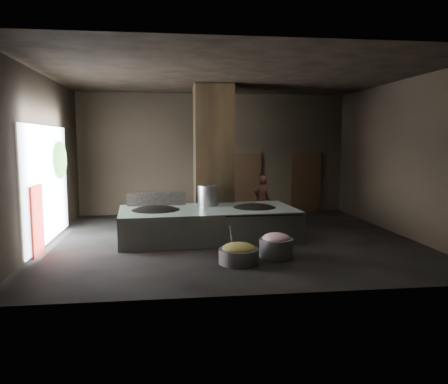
{
  "coord_description": "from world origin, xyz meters",
  "views": [
    {
      "loc": [
        -1.73,
        -11.93,
        2.76
      ],
      "look_at": [
        -0.11,
        0.74,
        1.25
      ],
      "focal_mm": 35.0,
      "sensor_mm": 36.0,
      "label": 1
    }
  ],
  "objects": [
    {
      "name": "meat_fill",
      "position": [
        0.8,
        -2.02,
        0.45
      ],
      "size": [
        0.67,
        0.67,
        0.25
      ],
      "primitive_type": "ellipsoid",
      "color": "#C97887",
      "rests_on": "meat_basin"
    },
    {
      "name": "left_opening",
      "position": [
        -4.95,
        0.2,
        1.6
      ],
      "size": [
        0.04,
        4.2,
        3.1
      ],
      "primitive_type": "cube",
      "color": "white",
      "rests_on": "ground"
    },
    {
      "name": "doorway_near_glow",
      "position": [
        1.36,
        4.59,
        1.05
      ],
      "size": [
        0.87,
        0.04,
        2.07
      ],
      "primitive_type": "cube",
      "color": "#8C6647",
      "rests_on": "ground"
    },
    {
      "name": "doorway_far_glow",
      "position": [
        3.47,
        4.5,
        1.05
      ],
      "size": [
        0.87,
        0.04,
        2.05
      ],
      "primitive_type": "cube",
      "color": "#8C6647",
      "rests_on": "ground"
    },
    {
      "name": "floor",
      "position": [
        0.0,
        0.0,
        -0.05
      ],
      "size": [
        10.0,
        9.0,
        0.1
      ],
      "primitive_type": "cube",
      "color": "black",
      "rests_on": "ground"
    },
    {
      "name": "platform_cap",
      "position": [
        -0.63,
        0.19,
        0.82
      ],
      "size": [
        4.8,
        2.3,
        0.03
      ],
      "primitive_type": "cube",
      "color": "black",
      "rests_on": "hearth_platform"
    },
    {
      "name": "ladle",
      "position": [
        -0.33,
        -2.29,
        0.55
      ],
      "size": [
        0.15,
        0.35,
        0.65
      ],
      "primitive_type": "cylinder",
      "rotation": [
        0.49,
        0.0,
        -0.36
      ],
      "color": "#ABADB3",
      "rests_on": "veg_basin"
    },
    {
      "name": "veg_fill",
      "position": [
        -0.18,
        -2.44,
        0.35
      ],
      "size": [
        0.75,
        0.75,
        0.23
      ],
      "primitive_type": "ellipsoid",
      "color": "olive",
      "rests_on": "veg_basin"
    },
    {
      "name": "ceiling",
      "position": [
        0.0,
        0.0,
        4.55
      ],
      "size": [
        10.0,
        9.0,
        0.1
      ],
      "primitive_type": "cube",
      "color": "black",
      "rests_on": "back_wall"
    },
    {
      "name": "wok_right",
      "position": [
        0.72,
        0.24,
        0.75
      ],
      "size": [
        1.44,
        1.44,
        0.41
      ],
      "primitive_type": "ellipsoid",
      "color": "black",
      "rests_on": "hearth_platform"
    },
    {
      "name": "left_wall",
      "position": [
        -5.05,
        0.0,
        2.25
      ],
      "size": [
        0.1,
        9.0,
        4.5
      ],
      "primitive_type": "cube",
      "color": "black",
      "rests_on": "ground"
    },
    {
      "name": "splash_guard",
      "position": [
        -2.08,
        0.94,
        1.03
      ],
      "size": [
        1.71,
        0.18,
        0.43
      ],
      "primitive_type": "cube",
      "rotation": [
        0.0,
        0.0,
        0.07
      ],
      "color": "black",
      "rests_on": "hearth_platform"
    },
    {
      "name": "wok_right_rim",
      "position": [
        0.72,
        0.24,
        0.82
      ],
      "size": [
        1.47,
        1.47,
        0.05
      ],
      "primitive_type": "cylinder",
      "color": "black",
      "rests_on": "hearth_platform"
    },
    {
      "name": "wok_left_rim",
      "position": [
        -2.08,
        0.14,
        0.82
      ],
      "size": [
        1.58,
        1.58,
        0.05
      ],
      "primitive_type": "cylinder",
      "color": "black",
      "rests_on": "hearth_platform"
    },
    {
      "name": "pillar",
      "position": [
        -0.3,
        1.9,
        2.25
      ],
      "size": [
        1.2,
        1.2,
        4.5
      ],
      "primitive_type": "cube",
      "color": "black",
      "rests_on": "ground"
    },
    {
      "name": "cook",
      "position": [
        1.37,
        2.3,
        0.8
      ],
      "size": [
        0.65,
        0.49,
        1.61
      ],
      "primitive_type": "imported",
      "rotation": [
        0.0,
        0.0,
        3.35
      ],
      "color": "brown",
      "rests_on": "ground"
    },
    {
      "name": "veg_basin",
      "position": [
        -0.18,
        -2.44,
        0.17
      ],
      "size": [
        0.98,
        0.98,
        0.34
      ],
      "primitive_type": "cylinder",
      "rotation": [
        0.0,
        0.0,
        0.08
      ],
      "color": "slate",
      "rests_on": "ground"
    },
    {
      "name": "meat_basin",
      "position": [
        0.8,
        -2.02,
        0.22
      ],
      "size": [
        1.0,
        1.0,
        0.44
      ],
      "primitive_type": "cylinder",
      "rotation": [
        0.0,
        0.0,
        -0.3
      ],
      "color": "slate",
      "rests_on": "ground"
    },
    {
      "name": "doorway_near",
      "position": [
        1.2,
        4.45,
        1.1
      ],
      "size": [
        1.18,
        0.08,
        2.38
      ],
      "primitive_type": "cube",
      "color": "black",
      "rests_on": "ground"
    },
    {
      "name": "right_wall",
      "position": [
        5.05,
        0.0,
        2.25
      ],
      "size": [
        0.1,
        9.0,
        4.5
      ],
      "primitive_type": "cube",
      "color": "black",
      "rests_on": "ground"
    },
    {
      "name": "stock_pot",
      "position": [
        -0.58,
        0.74,
        1.13
      ],
      "size": [
        0.6,
        0.6,
        0.64
      ],
      "primitive_type": "cylinder",
      "color": "#ABADB3",
      "rests_on": "hearth_platform"
    },
    {
      "name": "wok_left",
      "position": [
        -2.08,
        0.14,
        0.75
      ],
      "size": [
        1.55,
        1.55,
        0.43
      ],
      "primitive_type": "ellipsoid",
      "color": "black",
      "rests_on": "hearth_platform"
    },
    {
      "name": "front_wall",
      "position": [
        0.0,
        -4.55,
        2.25
      ],
      "size": [
        10.0,
        0.1,
        4.5
      ],
      "primitive_type": "cube",
      "color": "black",
      "rests_on": "ground"
    },
    {
      "name": "tree_silhouette",
      "position": [
        -4.85,
        1.3,
        2.2
      ],
      "size": [
        0.28,
        1.1,
        1.1
      ],
      "primitive_type": "ellipsoid",
      "color": "#194714",
      "rests_on": "left_opening"
    },
    {
      "name": "doorway_far",
      "position": [
        3.6,
        4.45,
        1.1
      ],
      "size": [
        1.18,
        0.08,
        2.38
      ],
      "primitive_type": "cube",
      "color": "black",
      "rests_on": "ground"
    },
    {
      "name": "hearth_platform",
      "position": [
        -0.63,
        0.19,
        0.43
      ],
      "size": [
        5.05,
        2.68,
        0.85
      ],
      "primitive_type": "cube",
      "rotation": [
        0.0,
        0.0,
        0.07
      ],
      "color": "#9FB0A0",
      "rests_on": "ground"
    },
    {
      "name": "pavilion_sliver",
      "position": [
        -4.88,
        -1.1,
        0.85
      ],
      "size": [
        0.05,
        0.9,
        1.7
      ],
      "primitive_type": "cube",
      "color": "maroon",
      "rests_on": "ground"
    },
    {
      "name": "back_wall",
      "position": [
        0.0,
        4.55,
        2.25
      ],
      "size": [
        10.0,
        0.1,
        4.5
      ],
      "primitive_type": "cube",
      "color": "black",
      "rests_on": "ground"
    }
  ]
}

